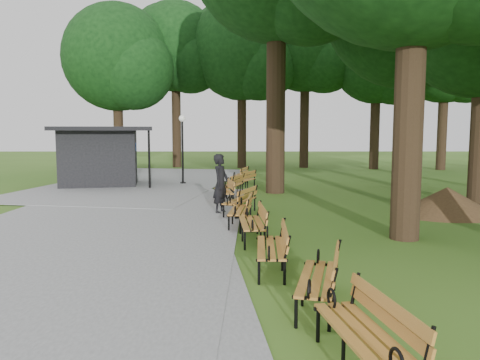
{
  "coord_description": "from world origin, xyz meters",
  "views": [
    {
      "loc": [
        -0.07,
        -9.88,
        2.64
      ],
      "look_at": [
        -0.0,
        4.73,
        1.1
      ],
      "focal_mm": 35.05,
      "sensor_mm": 36.0,
      "label": 1
    }
  ],
  "objects_px": {
    "kiosk": "(100,156)",
    "bench_6": "(224,191)",
    "bench_1": "(317,279)",
    "bench_9": "(239,176)",
    "bench_7": "(232,185)",
    "lawn_tree_4": "(409,4)",
    "bench_0": "(363,335)",
    "bench_3": "(252,223)",
    "person": "(221,184)",
    "dirt_mound": "(447,201)",
    "bench_5": "(240,201)",
    "bench_8": "(243,180)",
    "bench_4": "(240,210)",
    "lamp_post": "(182,135)",
    "bench_2": "(271,248)"
  },
  "relations": [
    {
      "from": "bench_5",
      "to": "bench_6",
      "type": "xyz_separation_m",
      "value": [
        -0.58,
        2.33,
        0.0
      ]
    },
    {
      "from": "bench_5",
      "to": "lawn_tree_4",
      "type": "height_order",
      "value": "lawn_tree_4"
    },
    {
      "from": "bench_5",
      "to": "bench_0",
      "type": "bearing_deg",
      "value": 27.99
    },
    {
      "from": "kiosk",
      "to": "bench_6",
      "type": "distance_m",
      "value": 8.4
    },
    {
      "from": "bench_0",
      "to": "bench_6",
      "type": "relative_size",
      "value": 1.0
    },
    {
      "from": "lawn_tree_4",
      "to": "bench_5",
      "type": "bearing_deg",
      "value": -136.94
    },
    {
      "from": "bench_1",
      "to": "bench_8",
      "type": "xyz_separation_m",
      "value": [
        -0.96,
        13.9,
        0.0
      ]
    },
    {
      "from": "bench_3",
      "to": "lawn_tree_4",
      "type": "distance_m",
      "value": 15.28
    },
    {
      "from": "bench_9",
      "to": "bench_7",
      "type": "bearing_deg",
      "value": 8.58
    },
    {
      "from": "bench_7",
      "to": "lawn_tree_4",
      "type": "relative_size",
      "value": 0.16
    },
    {
      "from": "bench_9",
      "to": "bench_3",
      "type": "bearing_deg",
      "value": 14.24
    },
    {
      "from": "dirt_mound",
      "to": "bench_9",
      "type": "bearing_deg",
      "value": 127.78
    },
    {
      "from": "bench_4",
      "to": "lawn_tree_4",
      "type": "distance_m",
      "value": 14.18
    },
    {
      "from": "bench_7",
      "to": "bench_9",
      "type": "xyz_separation_m",
      "value": [
        0.31,
        4.02,
        0.0
      ]
    },
    {
      "from": "bench_1",
      "to": "bench_5",
      "type": "height_order",
      "value": "same"
    },
    {
      "from": "bench_9",
      "to": "lamp_post",
      "type": "bearing_deg",
      "value": -80.11
    },
    {
      "from": "person",
      "to": "bench_3",
      "type": "distance_m",
      "value": 3.95
    },
    {
      "from": "kiosk",
      "to": "bench_1",
      "type": "xyz_separation_m",
      "value": [
        7.86,
        -15.79,
        -0.97
      ]
    },
    {
      "from": "kiosk",
      "to": "bench_8",
      "type": "relative_size",
      "value": 2.37
    },
    {
      "from": "bench_8",
      "to": "bench_0",
      "type": "bearing_deg",
      "value": 27.61
    },
    {
      "from": "lamp_post",
      "to": "bench_5",
      "type": "relative_size",
      "value": 1.79
    },
    {
      "from": "person",
      "to": "bench_7",
      "type": "bearing_deg",
      "value": 17.34
    },
    {
      "from": "bench_9",
      "to": "bench_6",
      "type": "bearing_deg",
      "value": 7.35
    },
    {
      "from": "lamp_post",
      "to": "bench_4",
      "type": "distance_m",
      "value": 10.73
    },
    {
      "from": "bench_1",
      "to": "bench_9",
      "type": "xyz_separation_m",
      "value": [
        -1.12,
        16.09,
        0.0
      ]
    },
    {
      "from": "bench_7",
      "to": "bench_8",
      "type": "distance_m",
      "value": 1.89
    },
    {
      "from": "bench_4",
      "to": "bench_9",
      "type": "relative_size",
      "value": 1.0
    },
    {
      "from": "person",
      "to": "bench_9",
      "type": "distance_m",
      "value": 8.09
    },
    {
      "from": "lamp_post",
      "to": "bench_7",
      "type": "height_order",
      "value": "lamp_post"
    },
    {
      "from": "person",
      "to": "bench_1",
      "type": "xyz_separation_m",
      "value": [
        1.74,
        -8.04,
        -0.51
      ]
    },
    {
      "from": "bench_0",
      "to": "bench_3",
      "type": "height_order",
      "value": "same"
    },
    {
      "from": "bench_0",
      "to": "lawn_tree_4",
      "type": "bearing_deg",
      "value": 149.81
    },
    {
      "from": "bench_3",
      "to": "lawn_tree_4",
      "type": "height_order",
      "value": "lawn_tree_4"
    },
    {
      "from": "bench_1",
      "to": "kiosk",
      "type": "bearing_deg",
      "value": -139.72
    },
    {
      "from": "bench_0",
      "to": "bench_8",
      "type": "xyz_separation_m",
      "value": [
        -1.13,
        15.83,
        0.0
      ]
    },
    {
      "from": "person",
      "to": "bench_9",
      "type": "relative_size",
      "value": 1.0
    },
    {
      "from": "person",
      "to": "lawn_tree_4",
      "type": "bearing_deg",
      "value": -28.38
    },
    {
      "from": "bench_2",
      "to": "bench_7",
      "type": "relative_size",
      "value": 1.0
    },
    {
      "from": "bench_1",
      "to": "lawn_tree_4",
      "type": "height_order",
      "value": "lawn_tree_4"
    },
    {
      "from": "lamp_post",
      "to": "bench_6",
      "type": "bearing_deg",
      "value": -70.16
    },
    {
      "from": "kiosk",
      "to": "dirt_mound",
      "type": "xyz_separation_m",
      "value": [
        13.23,
        -8.08,
        -0.97
      ]
    },
    {
      "from": "kiosk",
      "to": "bench_1",
      "type": "bearing_deg",
      "value": -74.1
    },
    {
      "from": "bench_2",
      "to": "bench_6",
      "type": "xyz_separation_m",
      "value": [
        -1.14,
        8.29,
        0.0
      ]
    },
    {
      "from": "bench_6",
      "to": "lamp_post",
      "type": "bearing_deg",
      "value": -169.49
    },
    {
      "from": "bench_7",
      "to": "lawn_tree_4",
      "type": "height_order",
      "value": "lawn_tree_4"
    },
    {
      "from": "bench_2",
      "to": "bench_7",
      "type": "bearing_deg",
      "value": -172.55
    },
    {
      "from": "bench_2",
      "to": "lawn_tree_4",
      "type": "bearing_deg",
      "value": 154.14
    },
    {
      "from": "person",
      "to": "bench_0",
      "type": "bearing_deg",
      "value": -147.56
    },
    {
      "from": "dirt_mound",
      "to": "bench_8",
      "type": "relative_size",
      "value": 1.4
    },
    {
      "from": "bench_4",
      "to": "lawn_tree_4",
      "type": "height_order",
      "value": "lawn_tree_4"
    }
  ]
}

